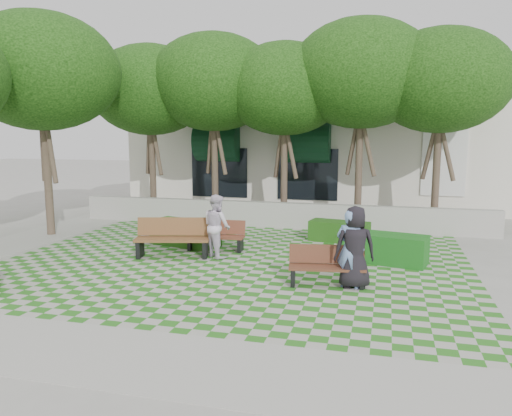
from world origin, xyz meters
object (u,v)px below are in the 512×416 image
(bench_east, at_px, (327,267))
(person_dark, at_px, (355,247))
(bench_mid, at_px, (216,236))
(hedge_east, at_px, (384,248))
(hedge_midleft, at_px, (185,233))
(bench_west, at_px, (173,238))
(person_blue, at_px, (350,249))
(hedge_midright, at_px, (339,231))
(person_white, at_px, (217,226))

(bench_east, xyz_separation_m, person_dark, (0.60, -0.02, 0.48))
(bench_mid, height_order, hedge_east, bench_mid)
(hedge_midleft, bearing_deg, bench_west, -80.44)
(person_blue, relative_size, person_dark, 0.96)
(hedge_midleft, bearing_deg, hedge_midright, 21.02)
(bench_east, relative_size, person_white, 1.01)
(person_blue, bearing_deg, bench_west, -2.53)
(person_blue, distance_m, person_dark, 0.11)
(hedge_midleft, relative_size, person_blue, 1.22)
(person_white, bearing_deg, bench_mid, -28.31)
(bench_west, height_order, hedge_midright, bench_west)
(bench_east, distance_m, bench_west, 4.65)
(bench_east, xyz_separation_m, hedge_east, (1.21, 2.38, -0.05))
(bench_mid, bearing_deg, bench_west, -134.94)
(bench_west, bearing_deg, hedge_midleft, 85.31)
(bench_mid, relative_size, hedge_midright, 0.93)
(bench_mid, distance_m, bench_west, 1.36)
(bench_west, relative_size, hedge_midleft, 0.99)
(bench_mid, relative_size, bench_west, 0.80)
(bench_east, bearing_deg, person_blue, -12.66)
(bench_west, relative_size, hedge_midright, 1.16)
(hedge_east, distance_m, person_white, 4.48)
(hedge_midleft, bearing_deg, person_white, -38.09)
(hedge_midright, xyz_separation_m, person_dark, (0.76, -4.67, 0.59))
(hedge_midleft, height_order, person_blue, person_blue)
(hedge_midright, relative_size, hedge_midleft, 0.85)
(person_dark, bearing_deg, bench_mid, -45.52)
(bench_mid, relative_size, person_dark, 0.93)
(bench_mid, relative_size, hedge_midleft, 0.79)
(hedge_midright, xyz_separation_m, hedge_midleft, (-4.46, -1.71, 0.05))
(hedge_east, xyz_separation_m, person_blue, (-0.71, -2.41, 0.49))
(bench_west, relative_size, person_dark, 1.16)
(person_white, bearing_deg, hedge_midright, -97.08)
(person_dark, bearing_deg, hedge_midleft, -42.81)
(hedge_east, bearing_deg, hedge_midright, 121.14)
(hedge_east, relative_size, person_blue, 1.24)
(person_dark, bearing_deg, person_white, -39.18)
(hedge_midright, bearing_deg, hedge_midleft, -158.98)
(bench_west, relative_size, person_blue, 1.21)
(bench_mid, xyz_separation_m, person_dark, (4.10, -2.58, 0.49))
(bench_mid, xyz_separation_m, hedge_midright, (3.34, 2.09, -0.10))
(bench_mid, bearing_deg, bench_east, -40.39)
(bench_mid, height_order, person_white, person_white)
(bench_mid, relative_size, person_white, 0.98)
(hedge_midright, bearing_deg, hedge_east, -58.86)
(bench_east, xyz_separation_m, hedge_midleft, (-4.62, 2.93, -0.05))
(bench_west, xyz_separation_m, hedge_midright, (4.22, 3.11, -0.19))
(hedge_midleft, bearing_deg, hedge_east, -5.46)
(bench_mid, height_order, person_dark, person_dark)
(hedge_midright, height_order, person_dark, person_dark)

